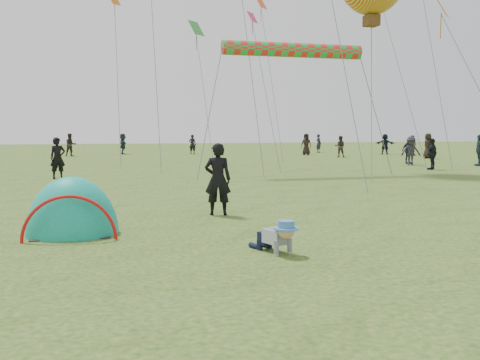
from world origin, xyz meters
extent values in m
plane|color=#17480E|center=(0.00, 0.00, 0.00)|extent=(140.00, 140.00, 0.00)
ellipsoid|color=#197867|center=(-2.83, 2.59, 0.00)|extent=(1.84, 1.54, 2.30)
imported|color=black|center=(0.45, 4.21, 0.87)|extent=(0.72, 0.56, 1.74)
imported|color=black|center=(-4.01, 15.18, 0.86)|extent=(0.73, 0.60, 1.73)
imported|color=#372D27|center=(14.81, 28.01, 0.79)|extent=(0.96, 0.88, 1.58)
imported|color=#1E2832|center=(15.52, 20.08, 0.79)|extent=(0.98, 0.54, 1.58)
imported|color=black|center=(20.36, 31.25, 0.84)|extent=(1.59, 1.27, 1.69)
imported|color=black|center=(5.13, 35.84, 0.81)|extent=(0.70, 0.60, 1.62)
imported|color=#2F2520|center=(-4.51, 34.61, 0.87)|extent=(1.01, 0.89, 1.74)
imported|color=black|center=(14.12, 15.62, 0.80)|extent=(1.00, 0.84, 1.60)
imported|color=#292631|center=(14.90, 18.82, 0.83)|extent=(1.23, 1.01, 1.66)
imported|color=black|center=(13.69, 31.89, 0.86)|extent=(1.00, 0.95, 1.72)
imported|color=#212D38|center=(-0.49, 36.83, 0.86)|extent=(0.54, 1.61, 1.72)
imported|color=#21212B|center=(16.38, 35.71, 0.81)|extent=(0.50, 0.66, 1.63)
imported|color=#3D302C|center=(21.39, 28.98, 0.80)|extent=(0.96, 0.98, 1.59)
imported|color=#273C46|center=(18.36, 17.42, 0.89)|extent=(0.79, 1.12, 1.77)
imported|color=black|center=(20.14, 24.98, 0.89)|extent=(0.62, 0.90, 1.78)
cylinder|color=red|center=(6.16, 14.63, 5.59)|extent=(6.48, 0.64, 0.64)
plane|color=#ED5027|center=(8.91, 28.75, 10.96)|extent=(1.09, 1.09, 0.89)
plane|color=orange|center=(10.68, 10.34, 6.81)|extent=(1.04, 1.04, 0.85)
plane|color=#D13669|center=(6.08, 20.99, 8.27)|extent=(0.76, 0.76, 0.62)
plane|color=#D06618|center=(-1.26, 25.45, 9.79)|extent=(0.77, 0.77, 0.63)
plane|color=green|center=(3.40, 23.78, 8.05)|extent=(1.09, 1.09, 0.89)
camera|label=1|loc=(-2.24, -8.28, 2.07)|focal=40.00mm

